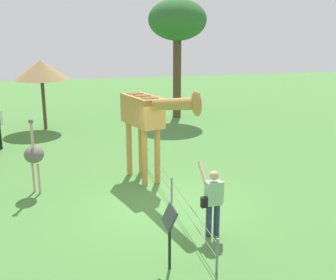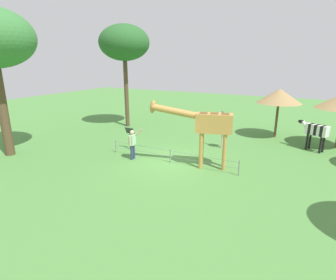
{
  "view_description": "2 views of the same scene",
  "coord_description": "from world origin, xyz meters",
  "px_view_note": "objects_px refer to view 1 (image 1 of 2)",
  "views": [
    {
      "loc": [
        10.27,
        -2.5,
        4.68
      ],
      "look_at": [
        -0.7,
        0.28,
        1.62
      ],
      "focal_mm": 44.37,
      "sensor_mm": 36.0,
      "label": 1
    },
    {
      "loc": [
        -6.01,
        11.77,
        5.04
      ],
      "look_at": [
        -0.14,
        0.73,
        1.37
      ],
      "focal_mm": 28.98,
      "sensor_mm": 36.0,
      "label": 2
    }
  ],
  "objects_px": {
    "shade_hut_far": "(41,70)",
    "tree_west": "(177,22)",
    "giraffe": "(148,115)",
    "info_sign": "(170,225)",
    "visitor": "(213,199)",
    "ostrich": "(34,154)"
  },
  "relations": [
    {
      "from": "ostrich",
      "to": "shade_hut_far",
      "type": "bearing_deg",
      "value": -179.98
    },
    {
      "from": "giraffe",
      "to": "visitor",
      "type": "height_order",
      "value": "giraffe"
    },
    {
      "from": "giraffe",
      "to": "visitor",
      "type": "xyz_separation_m",
      "value": [
        3.75,
        0.74,
        -1.23
      ]
    },
    {
      "from": "ostrich",
      "to": "tree_west",
      "type": "height_order",
      "value": "tree_west"
    },
    {
      "from": "tree_west",
      "to": "info_sign",
      "type": "relative_size",
      "value": 4.65
    },
    {
      "from": "tree_west",
      "to": "info_sign",
      "type": "height_order",
      "value": "tree_west"
    },
    {
      "from": "giraffe",
      "to": "info_sign",
      "type": "height_order",
      "value": "giraffe"
    },
    {
      "from": "giraffe",
      "to": "ostrich",
      "type": "bearing_deg",
      "value": -88.72
    },
    {
      "from": "ostrich",
      "to": "shade_hut_far",
      "type": "distance_m",
      "value": 8.36
    },
    {
      "from": "tree_west",
      "to": "shade_hut_far",
      "type": "bearing_deg",
      "value": -80.66
    },
    {
      "from": "shade_hut_far",
      "to": "tree_west",
      "type": "relative_size",
      "value": 0.53
    },
    {
      "from": "giraffe",
      "to": "visitor",
      "type": "bearing_deg",
      "value": 11.15
    },
    {
      "from": "giraffe",
      "to": "ostrich",
      "type": "height_order",
      "value": "giraffe"
    },
    {
      "from": "ostrich",
      "to": "tree_west",
      "type": "relative_size",
      "value": 0.37
    },
    {
      "from": "giraffe",
      "to": "tree_west",
      "type": "xyz_separation_m",
      "value": [
        -9.25,
        3.47,
        2.83
      ]
    },
    {
      "from": "visitor",
      "to": "tree_west",
      "type": "height_order",
      "value": "tree_west"
    },
    {
      "from": "shade_hut_far",
      "to": "tree_west",
      "type": "bearing_deg",
      "value": 99.34
    },
    {
      "from": "giraffe",
      "to": "shade_hut_far",
      "type": "height_order",
      "value": "shade_hut_far"
    },
    {
      "from": "giraffe",
      "to": "shade_hut_far",
      "type": "xyz_separation_m",
      "value": [
        -8.13,
        -3.35,
        0.66
      ]
    },
    {
      "from": "visitor",
      "to": "ostrich",
      "type": "distance_m",
      "value": 5.5
    },
    {
      "from": "visitor",
      "to": "info_sign",
      "type": "height_order",
      "value": "visitor"
    },
    {
      "from": "visitor",
      "to": "info_sign",
      "type": "distance_m",
      "value": 1.71
    }
  ]
}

